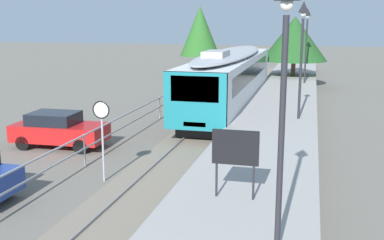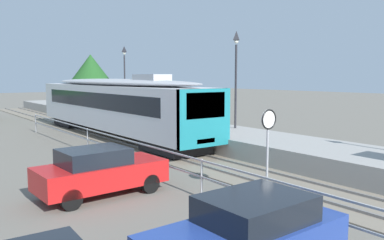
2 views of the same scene
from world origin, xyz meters
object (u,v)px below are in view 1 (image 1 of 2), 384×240
(commuter_train, at_px, (230,75))
(speed_limit_sign, at_px, (102,121))
(parked_hatchback_red, at_px, (59,129))
(platform_lamp_mid_platform, at_px, (302,38))
(platform_lamp_near_end, at_px, (284,64))
(platform_lamp_far_end, at_px, (307,32))
(platform_notice_board, at_px, (235,150))

(commuter_train, bearing_deg, speed_limit_sign, -97.57)
(commuter_train, distance_m, parked_hatchback_red, 12.04)
(platform_lamp_mid_platform, distance_m, speed_limit_sign, 10.43)
(platform_lamp_mid_platform, bearing_deg, speed_limit_sign, -127.91)
(platform_lamp_near_end, xyz_separation_m, platform_lamp_far_end, (0.00, 26.33, 0.00))
(platform_lamp_far_end, distance_m, platform_notice_board, 23.97)
(platform_lamp_near_end, xyz_separation_m, speed_limit_sign, (-6.22, 5.18, -2.50))
(platform_notice_board, bearing_deg, platform_lamp_near_end, -63.11)
(platform_lamp_far_end, xyz_separation_m, speed_limit_sign, (-6.22, -21.15, -2.50))
(commuter_train, distance_m, speed_limit_sign, 14.28)
(platform_notice_board, height_order, speed_limit_sign, speed_limit_sign)
(commuter_train, relative_size, platform_lamp_near_end, 3.37)
(speed_limit_sign, relative_size, parked_hatchback_red, 0.69)
(speed_limit_sign, bearing_deg, platform_lamp_near_end, -39.80)
(parked_hatchback_red, bearing_deg, speed_limit_sign, -43.75)
(platform_lamp_mid_platform, distance_m, platform_lamp_far_end, 13.17)
(platform_lamp_near_end, relative_size, speed_limit_sign, 1.91)
(platform_lamp_near_end, xyz_separation_m, platform_lamp_mid_platform, (0.00, 13.17, 0.00))
(commuter_train, xyz_separation_m, platform_lamp_mid_platform, (4.34, -6.17, 2.48))
(commuter_train, xyz_separation_m, platform_notice_board, (3.06, -16.82, 0.05))
(platform_notice_board, relative_size, speed_limit_sign, 0.64)
(platform_lamp_near_end, relative_size, platform_lamp_mid_platform, 1.00)
(commuter_train, relative_size, platform_lamp_far_end, 3.37)
(platform_lamp_far_end, height_order, parked_hatchback_red, platform_lamp_far_end)
(platform_lamp_near_end, distance_m, parked_hatchback_red, 13.85)
(platform_lamp_near_end, height_order, platform_lamp_mid_platform, same)
(platform_lamp_mid_platform, distance_m, platform_notice_board, 11.00)
(speed_limit_sign, height_order, parked_hatchback_red, speed_limit_sign)
(platform_lamp_near_end, xyz_separation_m, parked_hatchback_red, (-9.99, 8.79, -3.83))
(commuter_train, xyz_separation_m, speed_limit_sign, (-1.88, -14.16, -0.02))
(platform_lamp_mid_platform, xyz_separation_m, platform_lamp_far_end, (0.00, 13.17, 0.00))
(speed_limit_sign, xyz_separation_m, parked_hatchback_red, (-3.77, 3.61, -1.33))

